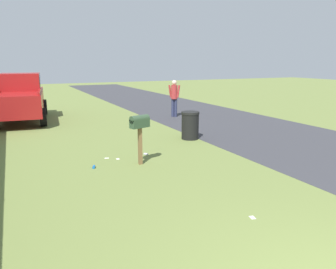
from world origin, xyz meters
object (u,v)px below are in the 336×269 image
(trash_bin, at_px, (190,125))
(pedestrian, at_px, (174,96))
(mailbox, at_px, (140,125))
(pickup_truck, at_px, (21,96))

(trash_bin, bearing_deg, pedestrian, -19.73)
(pedestrian, bearing_deg, mailbox, 2.25)
(mailbox, relative_size, pedestrian, 0.74)
(pickup_truck, relative_size, trash_bin, 5.32)
(trash_bin, distance_m, pedestrian, 4.67)
(pickup_truck, bearing_deg, trash_bin, -135.95)
(pickup_truck, bearing_deg, pedestrian, -101.32)
(pickup_truck, xyz_separation_m, trash_bin, (-6.39, -5.05, -0.62))
(trash_bin, bearing_deg, pickup_truck, 38.33)
(mailbox, xyz_separation_m, pickup_truck, (8.33, 2.50, 0.07))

